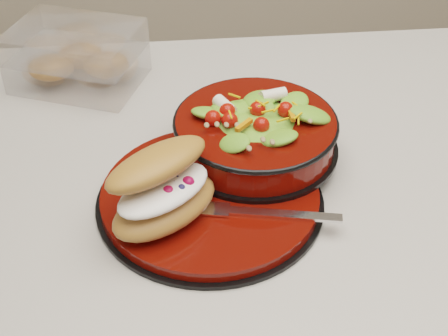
{
  "coord_description": "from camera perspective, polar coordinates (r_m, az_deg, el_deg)",
  "views": [
    {
      "loc": [
        -0.19,
        -0.68,
        1.44
      ],
      "look_at": [
        -0.12,
        -0.06,
        0.94
      ],
      "focal_mm": 50.0,
      "sensor_mm": 36.0,
      "label": 1
    }
  ],
  "objects": [
    {
      "name": "pastry_box",
      "position": [
        1.05,
        -13.26,
        9.83
      ],
      "size": [
        0.23,
        0.2,
        0.09
      ],
      "rotation": [
        0.0,
        0.0,
        -0.38
      ],
      "color": "white",
      "rests_on": "island_counter"
    },
    {
      "name": "dinner_plate",
      "position": [
        0.8,
        -1.22,
        -2.67
      ],
      "size": [
        0.29,
        0.29,
        0.02
      ],
      "rotation": [
        0.0,
        0.0,
        -0.23
      ],
      "color": "black",
      "rests_on": "island_counter"
    },
    {
      "name": "salad_bowl",
      "position": [
        0.84,
        2.89,
        3.67
      ],
      "size": [
        0.23,
        0.23,
        0.1
      ],
      "rotation": [
        0.0,
        0.0,
        -0.37
      ],
      "color": "black",
      "rests_on": "dinner_plate"
    },
    {
      "name": "fork",
      "position": [
        0.76,
        3.48,
        -4.1
      ],
      "size": [
        0.18,
        0.06,
        0.0
      ],
      "rotation": [
        0.0,
        0.0,
        1.36
      ],
      "color": "silver",
      "rests_on": "dinner_plate"
    },
    {
      "name": "croissant",
      "position": [
        0.73,
        -5.54,
        -1.86
      ],
      "size": [
        0.16,
        0.17,
        0.09
      ],
      "rotation": [
        0.0,
        0.0,
        0.67
      ],
      "color": "#AC6B34",
      "rests_on": "dinner_plate"
    }
  ]
}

